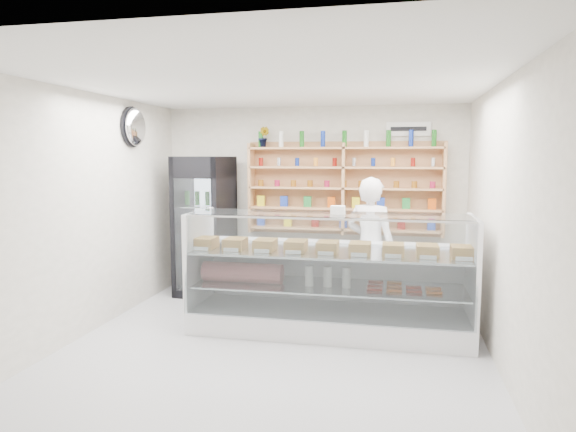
# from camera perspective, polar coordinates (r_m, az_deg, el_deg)

# --- Properties ---
(room) EXTENTS (5.00, 5.00, 5.00)m
(room) POSITION_cam_1_polar(r_m,az_deg,el_deg) (5.33, -1.65, -0.45)
(room) COLOR #ADADB2
(room) RESTS_ON ground
(display_counter) EXTENTS (3.24, 0.97, 1.41)m
(display_counter) POSITION_cam_1_polar(r_m,az_deg,el_deg) (6.12, 4.50, -9.30)
(display_counter) COLOR white
(display_counter) RESTS_ON floor
(shop_worker) EXTENTS (0.77, 0.64, 1.80)m
(shop_worker) POSITION_cam_1_polar(r_m,az_deg,el_deg) (6.71, 9.13, -3.38)
(shop_worker) COLOR silver
(shop_worker) RESTS_ON floor
(drinks_cooler) EXTENTS (0.81, 0.80, 2.06)m
(drinks_cooler) POSITION_cam_1_polar(r_m,az_deg,el_deg) (7.70, -9.26, -1.11)
(drinks_cooler) COLOR black
(drinks_cooler) RESTS_ON floor
(wall_shelving) EXTENTS (2.84, 0.28, 1.33)m
(wall_shelving) POSITION_cam_1_polar(r_m,az_deg,el_deg) (7.54, 6.22, 3.06)
(wall_shelving) COLOR tan
(wall_shelving) RESTS_ON back_wall
(potted_plant) EXTENTS (0.19, 0.16, 0.30)m
(potted_plant) POSITION_cam_1_polar(r_m,az_deg,el_deg) (7.74, -2.72, 8.76)
(potted_plant) COLOR #1E6626
(potted_plant) RESTS_ON wall_shelving
(security_mirror) EXTENTS (0.15, 0.50, 0.50)m
(security_mirror) POSITION_cam_1_polar(r_m,az_deg,el_deg) (7.21, -16.59, 9.47)
(security_mirror) COLOR silver
(security_mirror) RESTS_ON left_wall
(wall_sign) EXTENTS (0.62, 0.03, 0.20)m
(wall_sign) POSITION_cam_1_polar(r_m,az_deg,el_deg) (7.63, 13.23, 9.40)
(wall_sign) COLOR white
(wall_sign) RESTS_ON back_wall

